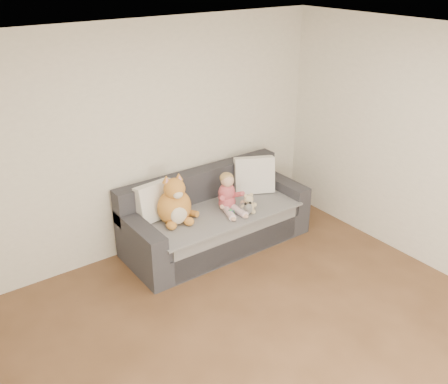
{
  "coord_description": "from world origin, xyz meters",
  "views": [
    {
      "loc": [
        -2.38,
        -2.23,
        3.17
      ],
      "look_at": [
        0.59,
        1.87,
        0.75
      ],
      "focal_mm": 40.0,
      "sensor_mm": 36.0,
      "label": 1
    }
  ],
  "objects_px": {
    "teddy_bear": "(249,205)",
    "sofa": "(215,220)",
    "toddler": "(228,195)",
    "plush_cat": "(175,204)",
    "sippy_cup": "(231,212)"
  },
  "relations": [
    {
      "from": "sofa",
      "to": "sippy_cup",
      "type": "height_order",
      "value": "sofa"
    },
    {
      "from": "toddler",
      "to": "plush_cat",
      "type": "distance_m",
      "value": 0.66
    },
    {
      "from": "sofa",
      "to": "sippy_cup",
      "type": "distance_m",
      "value": 0.36
    },
    {
      "from": "toddler",
      "to": "sippy_cup",
      "type": "xyz_separation_m",
      "value": [
        -0.08,
        -0.16,
        -0.14
      ]
    },
    {
      "from": "teddy_bear",
      "to": "sippy_cup",
      "type": "height_order",
      "value": "teddy_bear"
    },
    {
      "from": "sofa",
      "to": "teddy_bear",
      "type": "xyz_separation_m",
      "value": [
        0.24,
        -0.34,
        0.26
      ]
    },
    {
      "from": "plush_cat",
      "to": "sofa",
      "type": "bearing_deg",
      "value": 11.86
    },
    {
      "from": "sippy_cup",
      "to": "plush_cat",
      "type": "bearing_deg",
      "value": 155.55
    },
    {
      "from": "sofa",
      "to": "toddler",
      "type": "xyz_separation_m",
      "value": [
        0.1,
        -0.13,
        0.35
      ]
    },
    {
      "from": "sofa",
      "to": "sippy_cup",
      "type": "bearing_deg",
      "value": -84.91
    },
    {
      "from": "teddy_bear",
      "to": "sofa",
      "type": "bearing_deg",
      "value": 137.61
    },
    {
      "from": "sofa",
      "to": "toddler",
      "type": "distance_m",
      "value": 0.39
    },
    {
      "from": "toddler",
      "to": "plush_cat",
      "type": "relative_size",
      "value": 0.78
    },
    {
      "from": "teddy_bear",
      "to": "plush_cat",
      "type": "bearing_deg",
      "value": 170.44
    },
    {
      "from": "sofa",
      "to": "teddy_bear",
      "type": "distance_m",
      "value": 0.49
    }
  ]
}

